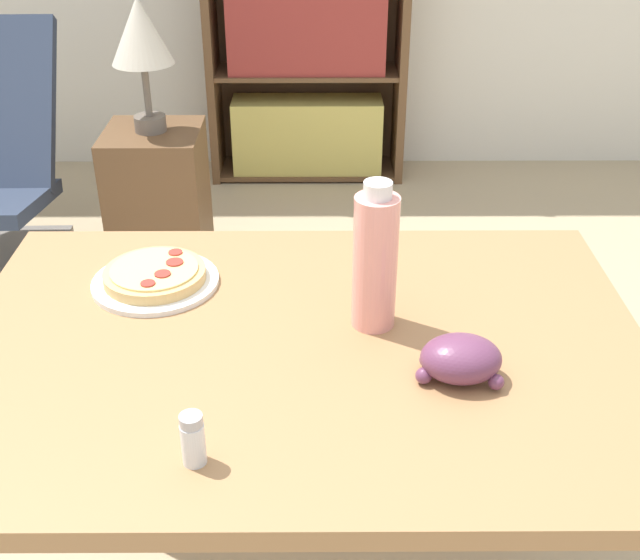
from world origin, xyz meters
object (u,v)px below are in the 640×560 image
object	(u,v)px
salt_shaker	(193,439)
side_table	(159,200)
drink_bottle	(375,260)
grape_bunch	(460,359)
pizza_on_plate	(155,277)
table_lamp	(141,37)
bookshelf	(307,28)

from	to	relation	value
salt_shaker	side_table	xyz separation A→B (m)	(-0.42, 1.89, -0.52)
drink_bottle	side_table	size ratio (longest dim) A/B	0.49
grape_bunch	drink_bottle	size ratio (longest dim) A/B	0.51
grape_bunch	side_table	distance (m)	1.95
pizza_on_plate	side_table	bearing A→B (deg)	101.26
side_table	table_lamp	xyz separation A→B (m)	(-0.00, 0.00, 0.59)
pizza_on_plate	drink_bottle	size ratio (longest dim) A/B	0.90
table_lamp	side_table	bearing A→B (deg)	-75.96
salt_shaker	bookshelf	size ratio (longest dim) A/B	0.05
salt_shaker	side_table	world-z (taller)	salt_shaker
grape_bunch	side_table	size ratio (longest dim) A/B	0.25
side_table	table_lamp	world-z (taller)	table_lamp
pizza_on_plate	grape_bunch	world-z (taller)	grape_bunch
bookshelf	side_table	bearing A→B (deg)	-120.99
bookshelf	side_table	size ratio (longest dim) A/B	2.71
grape_bunch	table_lamp	size ratio (longest dim) A/B	0.29
side_table	table_lamp	distance (m)	0.59
bookshelf	salt_shaker	bearing A→B (deg)	-92.51
salt_shaker	table_lamp	bearing A→B (deg)	102.42
pizza_on_plate	grape_bunch	size ratio (longest dim) A/B	1.76
pizza_on_plate	bookshelf	size ratio (longest dim) A/B	0.16
side_table	table_lamp	bearing A→B (deg)	104.04
bookshelf	side_table	distance (m)	1.13
pizza_on_plate	side_table	size ratio (longest dim) A/B	0.44
bookshelf	pizza_on_plate	bearing A→B (deg)	-96.30
salt_shaker	grape_bunch	bearing A→B (deg)	25.75
grape_bunch	bookshelf	distance (m)	2.62
pizza_on_plate	table_lamp	size ratio (longest dim) A/B	0.51
drink_bottle	bookshelf	distance (m)	2.46
pizza_on_plate	table_lamp	distance (m)	1.45
drink_bottle	table_lamp	xyz separation A→B (m)	(-0.68, 1.55, -0.01)
grape_bunch	drink_bottle	xyz separation A→B (m)	(-0.12, 0.15, 0.09)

